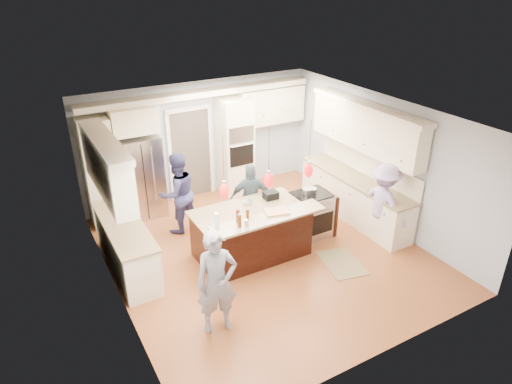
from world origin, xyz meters
TOP-DOWN VIEW (x-y plane):
  - ground_plane at (0.00, 0.00)m, footprint 6.00×6.00m
  - room_shell at (0.00, 0.00)m, footprint 5.54×6.04m
  - refrigerator at (-1.55, 2.64)m, footprint 0.90×0.70m
  - oven_column at (0.75, 2.67)m, footprint 0.72×0.69m
  - back_upper_cabinets at (-0.75, 2.76)m, footprint 5.30×0.61m
  - right_counter_run at (2.44, 0.30)m, footprint 0.64×3.10m
  - left_cabinets at (-2.44, 0.80)m, footprint 0.64×2.30m
  - kitchen_island at (-0.25, 0.07)m, footprint 2.10×1.46m
  - island_range at (1.16, 0.15)m, footprint 0.82×0.71m
  - pendant_lights at (-0.25, -0.51)m, footprint 1.75×0.15m
  - person_bar_end at (-1.63, -1.39)m, footprint 0.67×0.51m
  - person_far_left at (-1.10, 1.60)m, footprint 0.93×0.79m
  - person_far_right at (0.17, 0.85)m, footprint 0.94×0.68m
  - person_range_side at (2.25, -0.70)m, footprint 0.69×1.10m
  - floor_rug at (1.06, -1.00)m, footprint 0.83×1.06m
  - water_bottle at (-1.20, -0.50)m, footprint 0.07×0.07m
  - beer_bottle_a at (-0.79, -0.44)m, footprint 0.07×0.07m
  - beer_bottle_b at (-0.84, -0.59)m, footprint 0.07×0.07m
  - beer_bottle_c at (-0.62, -0.47)m, footprint 0.07×0.07m
  - drink_can at (-0.73, -0.62)m, footprint 0.08×0.08m
  - cutting_board at (-0.05, -0.47)m, footprint 0.47×0.38m
  - pot_large at (1.07, 0.18)m, footprint 0.22×0.22m
  - pot_small at (1.17, 0.18)m, footprint 0.20×0.20m

SIDE VIEW (x-z plane):
  - ground_plane at x=0.00m, z-range 0.00..0.00m
  - floor_rug at x=1.06m, z-range 0.00..0.01m
  - island_range at x=1.16m, z-range 0.00..0.92m
  - kitchen_island at x=-0.25m, z-range -0.08..1.04m
  - person_far_right at x=0.17m, z-range 0.00..1.48m
  - person_range_side at x=2.25m, z-range 0.00..1.64m
  - person_bar_end at x=-1.63m, z-range 0.00..1.66m
  - person_far_left at x=-1.10m, z-range 0.00..1.70m
  - refrigerator at x=-1.55m, z-range 0.00..1.80m
  - pot_small at x=1.17m, z-range 0.92..1.02m
  - pot_large at x=1.07m, z-range 0.92..1.05m
  - right_counter_run at x=2.44m, z-range -0.20..2.31m
  - left_cabinets at x=-2.44m, z-range -0.20..2.31m
  - cutting_board at x=-0.05m, z-range 1.12..1.15m
  - oven_column at x=0.75m, z-range 0.00..2.30m
  - drink_can at x=-0.73m, z-range 1.12..1.24m
  - beer_bottle_c at x=-0.62m, z-range 1.12..1.34m
  - beer_bottle_b at x=-0.84m, z-range 1.12..1.36m
  - beer_bottle_a at x=-0.79m, z-range 1.12..1.37m
  - water_bottle at x=-1.20m, z-range 1.12..1.43m
  - back_upper_cabinets at x=-0.75m, z-range 0.40..2.94m
  - pendant_lights at x=-0.25m, z-range 1.29..2.32m
  - room_shell at x=0.00m, z-range 0.46..3.18m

